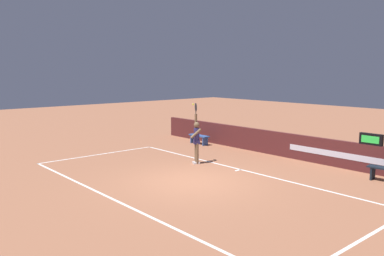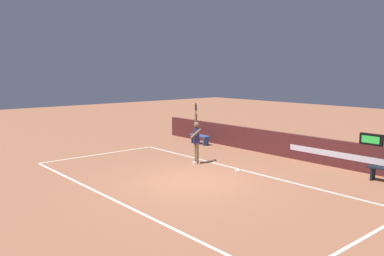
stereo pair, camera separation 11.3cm
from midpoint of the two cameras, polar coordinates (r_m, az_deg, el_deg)
The scene contains 7 objects.
ground_plane at distance 13.03m, azimuth -0.17°, elevation -7.63°, with size 60.00×60.00×0.00m, color #9C6042.
court_lines at distance 12.86m, azimuth -1.06°, elevation -7.83°, with size 11.66×5.32×0.00m.
back_wall at distance 16.82m, azimuth 13.80°, elevation -2.50°, with size 15.74×0.18×1.01m.
speed_display at distance 15.08m, azimuth 24.15°, elevation -1.48°, with size 0.80×0.16×0.40m.
tennis_player at distance 15.24m, azimuth 0.43°, elevation -1.57°, with size 0.46×0.46×2.37m.
tennis_ball at distance 14.95m, azimuth -0.05°, elevation 3.42°, with size 0.06×0.06×0.06m.
courtside_bench_near at distance 19.43m, azimuth 0.85°, elevation -1.36°, with size 1.22×0.40×0.45m.
Camera 1 is at (9.44, -8.24, 3.54)m, focal length 37.12 mm.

